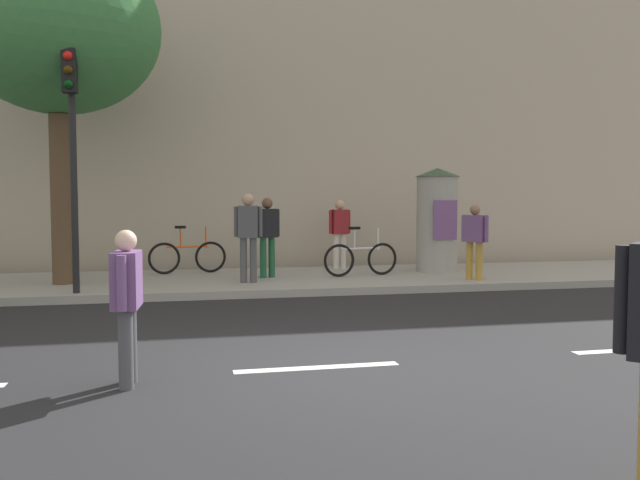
{
  "coord_description": "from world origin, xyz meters",
  "views": [
    {
      "loc": [
        -1.36,
        -6.54,
        1.78
      ],
      "look_at": [
        0.46,
        2.0,
        1.26
      ],
      "focal_mm": 35.37,
      "sensor_mm": 36.0,
      "label": 1
    }
  ],
  "objects_px": {
    "street_tree": "(57,28)",
    "pedestrian_in_dark_shirt": "(267,231)",
    "bicycle_leaning": "(361,258)",
    "pedestrian_with_backpack": "(475,236)",
    "poster_column": "(437,219)",
    "traffic_light": "(72,131)",
    "pedestrian_tallest": "(248,230)",
    "bicycle_upright": "(188,256)",
    "pedestrian_near_pole": "(339,228)",
    "pedestrian_with_bag": "(127,295)"
  },
  "relations": [
    {
      "from": "bicycle_upright",
      "to": "pedestrian_with_bag",
      "type": "bearing_deg",
      "value": -94.02
    },
    {
      "from": "traffic_light",
      "to": "poster_column",
      "type": "height_order",
      "value": "traffic_light"
    },
    {
      "from": "traffic_light",
      "to": "pedestrian_tallest",
      "type": "height_order",
      "value": "traffic_light"
    },
    {
      "from": "pedestrian_near_pole",
      "to": "pedestrian_tallest",
      "type": "bearing_deg",
      "value": -136.9
    },
    {
      "from": "traffic_light",
      "to": "pedestrian_in_dark_shirt",
      "type": "relative_size",
      "value": 2.48
    },
    {
      "from": "poster_column",
      "to": "pedestrian_with_bag",
      "type": "distance_m",
      "value": 9.9
    },
    {
      "from": "traffic_light",
      "to": "poster_column",
      "type": "bearing_deg",
      "value": 15.24
    },
    {
      "from": "pedestrian_in_dark_shirt",
      "to": "bicycle_upright",
      "type": "height_order",
      "value": "pedestrian_in_dark_shirt"
    },
    {
      "from": "traffic_light",
      "to": "street_tree",
      "type": "xyz_separation_m",
      "value": [
        -0.48,
        1.5,
        2.14
      ]
    },
    {
      "from": "traffic_light",
      "to": "bicycle_upright",
      "type": "bearing_deg",
      "value": 55.75
    },
    {
      "from": "pedestrian_tallest",
      "to": "bicycle_upright",
      "type": "distance_m",
      "value": 2.4
    },
    {
      "from": "traffic_light",
      "to": "bicycle_leaning",
      "type": "distance_m",
      "value": 6.43
    },
    {
      "from": "bicycle_leaning",
      "to": "pedestrian_with_backpack",
      "type": "bearing_deg",
      "value": -29.13
    },
    {
      "from": "poster_column",
      "to": "street_tree",
      "type": "relative_size",
      "value": 0.36
    },
    {
      "from": "pedestrian_with_bag",
      "to": "pedestrian_tallest",
      "type": "xyz_separation_m",
      "value": [
        1.79,
        6.42,
        0.32
      ]
    },
    {
      "from": "poster_column",
      "to": "pedestrian_in_dark_shirt",
      "type": "bearing_deg",
      "value": -174.24
    },
    {
      "from": "pedestrian_near_pole",
      "to": "bicycle_upright",
      "type": "xyz_separation_m",
      "value": [
        -3.65,
        -0.33,
        -0.6
      ]
    },
    {
      "from": "bicycle_leaning",
      "to": "pedestrian_tallest",
      "type": "bearing_deg",
      "value": -165.48
    },
    {
      "from": "poster_column",
      "to": "pedestrian_tallest",
      "type": "bearing_deg",
      "value": -165.46
    },
    {
      "from": "traffic_light",
      "to": "bicycle_upright",
      "type": "relative_size",
      "value": 2.43
    },
    {
      "from": "traffic_light",
      "to": "pedestrian_near_pole",
      "type": "distance_m",
      "value": 6.74
    },
    {
      "from": "bicycle_leaning",
      "to": "bicycle_upright",
      "type": "bearing_deg",
      "value": 160.78
    },
    {
      "from": "street_tree",
      "to": "pedestrian_in_dark_shirt",
      "type": "height_order",
      "value": "street_tree"
    },
    {
      "from": "poster_column",
      "to": "street_tree",
      "type": "height_order",
      "value": "street_tree"
    },
    {
      "from": "pedestrian_with_backpack",
      "to": "street_tree",
      "type": "bearing_deg",
      "value": 172.46
    },
    {
      "from": "pedestrian_with_bag",
      "to": "pedestrian_with_backpack",
      "type": "distance_m",
      "value": 8.75
    },
    {
      "from": "pedestrian_with_backpack",
      "to": "pedestrian_near_pole",
      "type": "bearing_deg",
      "value": 128.17
    },
    {
      "from": "street_tree",
      "to": "pedestrian_with_backpack",
      "type": "xyz_separation_m",
      "value": [
        8.32,
        -1.1,
        -4.09
      ]
    },
    {
      "from": "pedestrian_with_backpack",
      "to": "bicycle_leaning",
      "type": "relative_size",
      "value": 0.9
    },
    {
      "from": "pedestrian_near_pole",
      "to": "bicycle_leaning",
      "type": "distance_m",
      "value": 1.75
    },
    {
      "from": "pedestrian_near_pole",
      "to": "traffic_light",
      "type": "bearing_deg",
      "value": -150.19
    },
    {
      "from": "traffic_light",
      "to": "pedestrian_with_backpack",
      "type": "bearing_deg",
      "value": 2.88
    },
    {
      "from": "pedestrian_near_pole",
      "to": "pedestrian_in_dark_shirt",
      "type": "relative_size",
      "value": 0.97
    },
    {
      "from": "poster_column",
      "to": "traffic_light",
      "type": "bearing_deg",
      "value": -164.76
    },
    {
      "from": "street_tree",
      "to": "poster_column",
      "type": "bearing_deg",
      "value": 4.22
    },
    {
      "from": "street_tree",
      "to": "pedestrian_tallest",
      "type": "bearing_deg",
      "value": -8.95
    },
    {
      "from": "traffic_light",
      "to": "bicycle_leaning",
      "type": "relative_size",
      "value": 2.43
    },
    {
      "from": "street_tree",
      "to": "pedestrian_with_backpack",
      "type": "relative_size",
      "value": 4.27
    },
    {
      "from": "traffic_light",
      "to": "bicycle_leaning",
      "type": "bearing_deg",
      "value": 15.48
    },
    {
      "from": "bicycle_leaning",
      "to": "bicycle_upright",
      "type": "distance_m",
      "value": 3.97
    },
    {
      "from": "poster_column",
      "to": "bicycle_upright",
      "type": "height_order",
      "value": "poster_column"
    },
    {
      "from": "traffic_light",
      "to": "poster_column",
      "type": "xyz_separation_m",
      "value": [
        7.71,
        2.1,
        -1.64
      ]
    },
    {
      "from": "pedestrian_in_dark_shirt",
      "to": "bicycle_leaning",
      "type": "distance_m",
      "value": 2.16
    },
    {
      "from": "street_tree",
      "to": "pedestrian_tallest",
      "type": "distance_m",
      "value": 5.4
    },
    {
      "from": "poster_column",
      "to": "pedestrian_with_backpack",
      "type": "height_order",
      "value": "poster_column"
    },
    {
      "from": "pedestrian_with_bag",
      "to": "bicycle_upright",
      "type": "bearing_deg",
      "value": 85.98
    },
    {
      "from": "poster_column",
      "to": "bicycle_leaning",
      "type": "height_order",
      "value": "poster_column"
    },
    {
      "from": "pedestrian_in_dark_shirt",
      "to": "traffic_light",
      "type": "bearing_deg",
      "value": -155.15
    },
    {
      "from": "street_tree",
      "to": "bicycle_upright",
      "type": "distance_m",
      "value": 5.41
    },
    {
      "from": "pedestrian_tallest",
      "to": "pedestrian_in_dark_shirt",
      "type": "relative_size",
      "value": 1.05
    }
  ]
}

